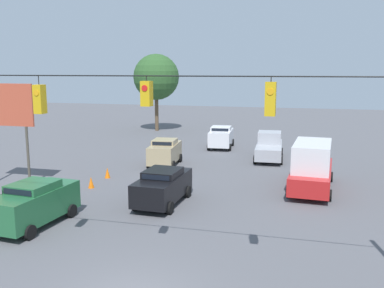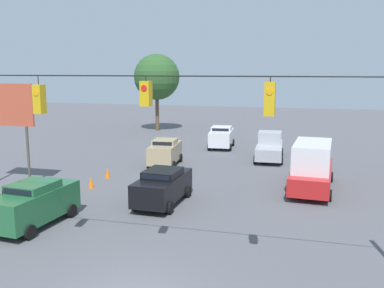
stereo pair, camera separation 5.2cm
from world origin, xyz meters
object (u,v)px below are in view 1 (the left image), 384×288
pickup_truck_silver_oncoming_deep (269,147)px  traffic_cone_third (91,182)px  sedan_white_withflow_deep (221,137)px  box_truck_red_oncoming_far (312,166)px  sedan_green_parked_shoulder (34,203)px  traffic_cone_nearest (47,206)px  roadside_billboard (7,112)px  sedan_black_withflow_mid (163,186)px  sedan_tan_withflow_far (165,152)px  traffic_cone_fourth (107,173)px  overhead_signal_span (148,139)px  tree_horizon_left (156,77)px  traffic_cone_second (69,193)px

pickup_truck_silver_oncoming_deep → traffic_cone_third: 14.90m
sedan_white_withflow_deep → box_truck_red_oncoming_far: 14.42m
sedan_green_parked_shoulder → sedan_white_withflow_deep: sedan_green_parked_shoulder is taller
traffic_cone_nearest → roadside_billboard: (5.27, -4.26, 4.15)m
sedan_black_withflow_mid → box_truck_red_oncoming_far: size_ratio=0.69×
sedan_black_withflow_mid → traffic_cone_third: size_ratio=6.64×
pickup_truck_silver_oncoming_deep → sedan_tan_withflow_far: (7.31, 4.27, 0.04)m
sedan_black_withflow_mid → traffic_cone_nearest: bearing=29.0°
traffic_cone_nearest → sedan_green_parked_shoulder: bearing=106.1°
sedan_black_withflow_mid → traffic_cone_nearest: sedan_black_withflow_mid is taller
sedan_white_withflow_deep → roadside_billboard: 18.94m
box_truck_red_oncoming_far → traffic_cone_fourth: 12.99m
pickup_truck_silver_oncoming_deep → traffic_cone_third: size_ratio=7.96×
traffic_cone_fourth → overhead_signal_span: bearing=121.8°
traffic_cone_nearest → roadside_billboard: roadside_billboard is taller
sedan_tan_withflow_far → traffic_cone_third: size_ratio=5.87×
sedan_tan_withflow_far → tree_horizon_left: size_ratio=0.46×
box_truck_red_oncoming_far → traffic_cone_third: box_truck_red_oncoming_far is taller
traffic_cone_third → overhead_signal_span: bearing=127.6°
sedan_white_withflow_deep → traffic_cone_nearest: 20.41m
pickup_truck_silver_oncoming_deep → box_truck_red_oncoming_far: (-3.14, 8.33, 0.44)m
traffic_cone_third → traffic_cone_fourth: 2.48m
tree_horizon_left → traffic_cone_third: bearing=100.1°
sedan_white_withflow_deep → traffic_cone_nearest: bearing=75.7°
sedan_white_withflow_deep → traffic_cone_nearest: sedan_white_withflow_deep is taller
overhead_signal_span → sedan_green_parked_shoulder: bearing=-24.5°
traffic_cone_second → tree_horizon_left: bearing=-81.0°
overhead_signal_span → box_truck_red_oncoming_far: overhead_signal_span is taller
traffic_cone_second → roadside_billboard: (5.13, -1.92, 4.15)m
sedan_tan_withflow_far → sedan_black_withflow_mid: size_ratio=0.88×
overhead_signal_span → traffic_cone_third: size_ratio=26.18×
tree_horizon_left → sedan_white_withflow_deep: bearing=135.7°
pickup_truck_silver_oncoming_deep → sedan_tan_withflow_far: bearing=30.3°
sedan_white_withflow_deep → traffic_cone_second: sedan_white_withflow_deep is taller
pickup_truck_silver_oncoming_deep → roadside_billboard: roadside_billboard is taller
overhead_signal_span → tree_horizon_left: bearing=-71.1°
sedan_green_parked_shoulder → traffic_cone_nearest: 1.88m
pickup_truck_silver_oncoming_deep → traffic_cone_second: 16.78m
roadside_billboard → traffic_cone_nearest: bearing=141.1°
pickup_truck_silver_oncoming_deep → tree_horizon_left: bearing=-42.8°
pickup_truck_silver_oncoming_deep → sedan_green_parked_shoulder: size_ratio=1.19×
sedan_green_parked_shoulder → traffic_cone_second: 4.12m
sedan_white_withflow_deep → tree_horizon_left: size_ratio=0.47×
sedan_green_parked_shoulder → box_truck_red_oncoming_far: size_ratio=0.70×
traffic_cone_fourth → tree_horizon_left: size_ratio=0.08×
overhead_signal_span → box_truck_red_oncoming_far: bearing=-114.4°
sedan_tan_withflow_far → sedan_green_parked_shoulder: sedan_green_parked_shoulder is taller
pickup_truck_silver_oncoming_deep → sedan_tan_withflow_far: 8.47m
traffic_cone_nearest → traffic_cone_fourth: (0.15, -7.12, 0.00)m
traffic_cone_nearest → sedan_white_withflow_deep: bearing=-104.3°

